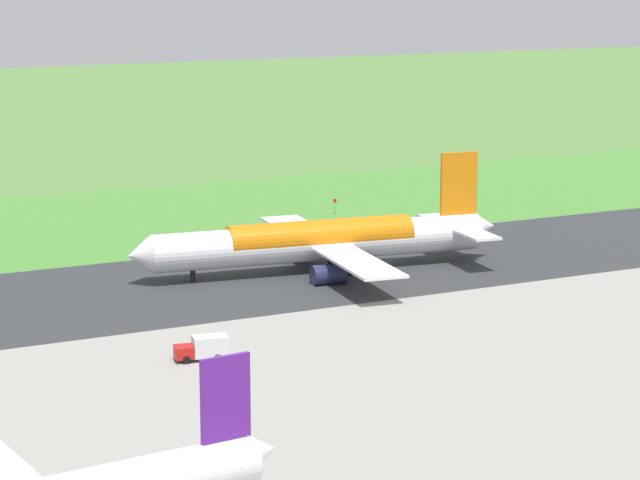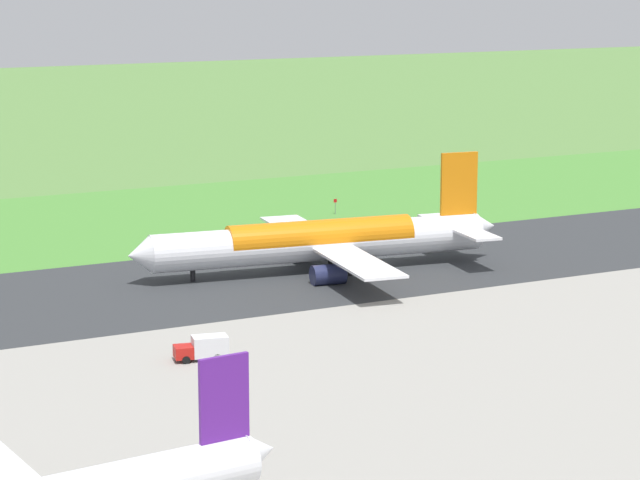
{
  "view_description": "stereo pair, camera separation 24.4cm",
  "coord_description": "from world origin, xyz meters",
  "px_view_note": "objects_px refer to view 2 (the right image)",
  "views": [
    {
      "loc": [
        92.75,
        160.81,
        41.69
      ],
      "look_at": [
        10.85,
        0.0,
        4.5
      ],
      "focal_mm": 74.53,
      "sensor_mm": 36.0,
      "label": 1
    },
    {
      "loc": [
        92.53,
        160.92,
        41.69
      ],
      "look_at": [
        10.85,
        0.0,
        4.5
      ],
      "focal_mm": 74.53,
      "sensor_mm": 36.0,
      "label": 2
    }
  ],
  "objects_px": {
    "no_stopping_sign": "(335,205)",
    "traffic_cone_orange": "(296,215)",
    "airliner_main": "(323,241)",
    "service_truck_baggage": "(204,348)"
  },
  "relations": [
    {
      "from": "no_stopping_sign",
      "to": "traffic_cone_orange",
      "type": "bearing_deg",
      "value": -7.14
    },
    {
      "from": "airliner_main",
      "to": "no_stopping_sign",
      "type": "distance_m",
      "value": 43.7
    },
    {
      "from": "service_truck_baggage",
      "to": "no_stopping_sign",
      "type": "xyz_separation_m",
      "value": [
        -52.6,
        -70.02,
        0.19
      ]
    },
    {
      "from": "traffic_cone_orange",
      "to": "airliner_main",
      "type": "bearing_deg",
      "value": 69.24
    },
    {
      "from": "airliner_main",
      "to": "service_truck_baggage",
      "type": "height_order",
      "value": "airliner_main"
    },
    {
      "from": "no_stopping_sign",
      "to": "traffic_cone_orange",
      "type": "relative_size",
      "value": 4.87
    },
    {
      "from": "service_truck_baggage",
      "to": "no_stopping_sign",
      "type": "relative_size",
      "value": 2.29
    },
    {
      "from": "airliner_main",
      "to": "service_truck_baggage",
      "type": "distance_m",
      "value": 44.71
    },
    {
      "from": "airliner_main",
      "to": "no_stopping_sign",
      "type": "bearing_deg",
      "value": -119.9
    },
    {
      "from": "service_truck_baggage",
      "to": "traffic_cone_orange",
      "type": "distance_m",
      "value": 84.27
    }
  ]
}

